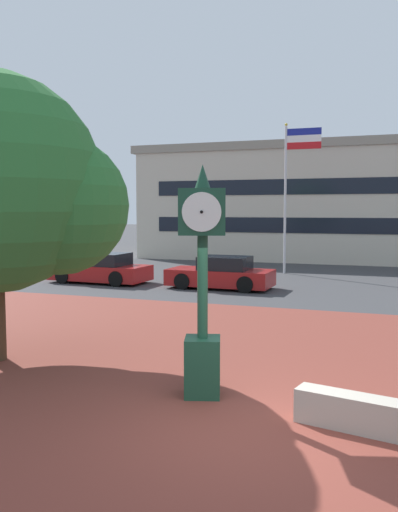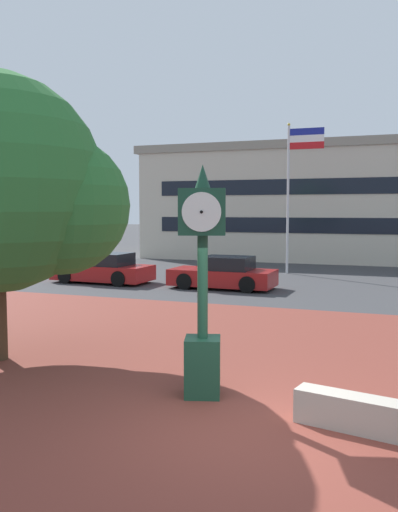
% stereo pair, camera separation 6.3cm
% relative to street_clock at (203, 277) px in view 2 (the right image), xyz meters
% --- Properties ---
extents(ground_plane, '(200.00, 200.00, 0.00)m').
position_rel_street_clock_xyz_m(ground_plane, '(1.00, -1.18, -2.01)').
color(ground_plane, '#38383A').
extents(plaza_brick_paving, '(44.00, 13.74, 0.01)m').
position_rel_street_clock_xyz_m(plaza_brick_paving, '(1.00, 1.69, -2.00)').
color(plaza_brick_paving, brown).
rests_on(plaza_brick_paving, ground).
extents(street_clock, '(0.93, 0.95, 3.86)m').
position_rel_street_clock_xyz_m(street_clock, '(0.00, 0.00, 0.00)').
color(street_clock, '#19422D').
rests_on(street_clock, ground).
extents(plaza_tree, '(4.84, 4.50, 5.92)m').
position_rel_street_clock_xyz_m(plaza_tree, '(-4.53, 0.78, 1.55)').
color(plaza_tree, '#42301E').
rests_on(plaza_tree, ground).
extents(car_street_near, '(4.28, 2.06, 1.28)m').
position_rel_street_clock_xyz_m(car_street_near, '(-8.87, 12.05, -1.44)').
color(car_street_near, maroon).
rests_on(car_street_near, ground).
extents(car_street_far, '(4.18, 1.96, 1.28)m').
position_rel_street_clock_xyz_m(car_street_far, '(-3.48, 12.14, -1.44)').
color(car_street_far, maroon).
rests_on(car_street_far, ground).
extents(flagpole_primary, '(1.76, 0.14, 7.30)m').
position_rel_street_clock_xyz_m(flagpole_primary, '(-1.88, 18.14, 2.43)').
color(flagpole_primary, silver).
rests_on(flagpole_primary, ground).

